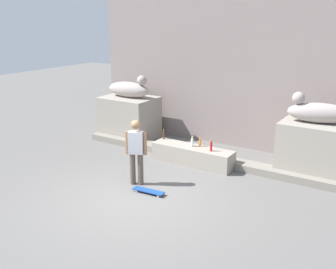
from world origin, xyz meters
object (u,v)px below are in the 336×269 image
object	(u,v)px
bottle_red	(211,146)
bottle_clear	(192,142)
bottle_orange	(200,143)
statue_reclining_left	(129,89)
statue_reclining_right	(318,112)
skater	(136,149)
skateboard	(148,191)
bottle_brown	(164,135)

from	to	relation	value
bottle_red	bottle_clear	bearing A→B (deg)	172.79
bottle_red	bottle_orange	world-z (taller)	bottle_red
statue_reclining_left	bottle_red	world-z (taller)	statue_reclining_left
statue_reclining_right	skater	bearing A→B (deg)	28.31
statue_reclining_left	bottle_orange	world-z (taller)	statue_reclining_left
statue_reclining_left	skateboard	size ratio (longest dim) A/B	1.98
statue_reclining_left	skater	xyz separation A→B (m)	(2.56, -3.07, -0.78)
bottle_orange	bottle_clear	bearing A→B (deg)	-146.56
skateboard	bottle_red	distance (m)	2.37
skater	bottle_brown	bearing A→B (deg)	81.22
bottle_clear	bottle_red	bearing A→B (deg)	-7.21
statue_reclining_right	bottle_red	distance (m)	2.90
bottle_clear	bottle_brown	size ratio (longest dim) A/B	0.98
bottle_brown	bottle_clear	bearing A→B (deg)	-7.62
statue_reclining_left	bottle_clear	world-z (taller)	statue_reclining_left
statue_reclining_right	skater	distance (m)	4.76
skater	skateboard	bearing A→B (deg)	-51.74
statue_reclining_right	skater	size ratio (longest dim) A/B	1.01
statue_reclining_right	skateboard	bearing A→B (deg)	35.81
skateboard	bottle_red	world-z (taller)	bottle_red
skater	bottle_red	size ratio (longest dim) A/B	5.13
bottle_orange	bottle_red	bearing A→B (deg)	-24.42
statue_reclining_right	bottle_brown	xyz separation A→B (m)	(-4.16, -0.90, -1.07)
statue_reclining_right	bottle_orange	world-z (taller)	statue_reclining_right
bottle_orange	bottle_brown	distance (m)	1.25
statue_reclining_right	bottle_clear	size ratio (longest dim) A/B	5.75
statue_reclining_left	bottle_orange	xyz separation A→B (m)	(3.21, -0.93, -1.08)
statue_reclining_left	skater	distance (m)	4.07
statue_reclining_right	skateboard	world-z (taller)	statue_reclining_right
bottle_red	statue_reclining_left	bearing A→B (deg)	162.80
skater	bottle_clear	size ratio (longest dim) A/B	5.70
skater	skateboard	size ratio (longest dim) A/B	2.05
statue_reclining_left	statue_reclining_right	xyz separation A→B (m)	(6.12, -0.01, 0.00)
bottle_red	skater	bearing A→B (deg)	-119.47
statue_reclining_right	skater	world-z (taller)	statue_reclining_right
skateboard	bottle_clear	xyz separation A→B (m)	(-0.10, 2.31, 0.57)
bottle_brown	skateboard	bearing A→B (deg)	-64.66
statue_reclining_left	skateboard	world-z (taller)	statue_reclining_left
statue_reclining_left	bottle_brown	distance (m)	2.41
bottle_clear	skateboard	bearing A→B (deg)	-87.47
skater	bottle_orange	size ratio (longest dim) A/B	6.24
statue_reclining_left	skater	bearing A→B (deg)	-51.63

